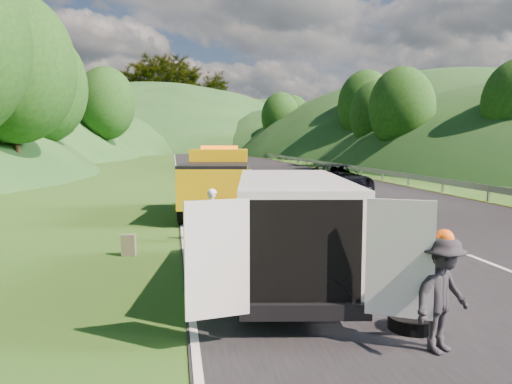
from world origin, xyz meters
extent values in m
plane|color=#38661E|center=(0.00, 0.00, 0.00)|extent=(320.00, 320.00, 0.00)
cube|color=black|center=(3.00, 40.00, 0.01)|extent=(14.00, 200.00, 0.02)
cube|color=gray|center=(10.30, 52.50, 0.00)|extent=(0.06, 140.00, 1.52)
cylinder|color=black|center=(-3.17, 8.91, 0.52)|extent=(0.52, 1.08, 1.04)
cylinder|color=black|center=(-1.23, 8.60, 0.52)|extent=(0.52, 1.08, 1.04)
cylinder|color=black|center=(-3.82, 4.82, 0.52)|extent=(0.52, 1.08, 1.04)
cylinder|color=black|center=(-1.87, 4.51, 0.52)|extent=(0.52, 1.08, 1.04)
cube|color=#E7B00C|center=(-2.34, 7.89, 1.50)|extent=(2.46, 1.98, 1.97)
cube|color=#E7B00C|center=(-2.70, 5.58, 1.24)|extent=(2.80, 3.83, 1.35)
cube|color=black|center=(-2.70, 5.58, 1.97)|extent=(2.80, 3.83, 0.10)
cube|color=black|center=(-2.15, 9.11, 0.93)|extent=(2.24, 1.55, 0.72)
cube|color=black|center=(-2.05, 9.73, 0.72)|extent=(2.18, 0.54, 0.52)
cube|color=#E7B00C|center=(-2.09, 9.47, 1.60)|extent=(2.17, 1.13, 1.13)
cube|color=orange|center=(-2.34, 7.89, 2.54)|extent=(1.47, 0.48, 0.17)
cube|color=black|center=(-2.23, 8.60, 1.86)|extent=(1.96, 0.39, 0.93)
cylinder|color=black|center=(-2.53, -1.04, 0.38)|extent=(0.39, 0.79, 0.75)
cylinder|color=black|center=(-0.86, -1.30, 0.38)|extent=(0.39, 0.79, 0.75)
cylinder|color=black|center=(-3.02, -4.20, 0.38)|extent=(0.39, 0.79, 0.75)
cylinder|color=black|center=(-1.35, -4.46, 0.38)|extent=(0.39, 0.79, 0.75)
cube|color=white|center=(-1.96, -2.85, 1.27)|extent=(2.65, 5.13, 1.74)
cube|color=white|center=(-1.56, -0.29, 0.89)|extent=(1.99, 1.12, 0.94)
cube|color=black|center=(-1.59, -0.48, 1.65)|extent=(1.77, 0.58, 0.78)
cube|color=black|center=(-2.32, -5.21, 1.27)|extent=(1.59, 0.34, 1.50)
cube|color=white|center=(-3.60, -5.44, 1.27)|extent=(0.89, 0.23, 1.60)
cube|color=white|center=(-1.18, -5.82, 1.27)|extent=(0.81, 0.48, 1.60)
cube|color=black|center=(-2.34, -5.31, 0.42)|extent=(1.88, 0.43, 0.24)
imported|color=white|center=(-3.09, 1.83, 0.00)|extent=(0.61, 0.67, 1.48)
imported|color=tan|center=(-2.65, -1.20, 0.00)|extent=(0.67, 0.62, 1.11)
imported|color=black|center=(-0.65, -6.01, 0.00)|extent=(1.17, 0.97, 1.58)
cube|color=#625F49|center=(-5.28, 0.47, 0.27)|extent=(0.36, 0.24, 0.53)
cylinder|color=black|center=(-0.64, -5.19, 0.00)|extent=(0.73, 0.73, 0.20)
imported|color=black|center=(4.05, 12.38, 0.00)|extent=(2.96, 5.83, 1.58)
imported|color=#4D4E52|center=(1.00, 62.38, 0.00)|extent=(1.61, 4.00, 1.36)
imported|color=brown|center=(4.73, 75.86, 0.00)|extent=(1.47, 4.22, 1.39)
imported|color=#995B4C|center=(2.66, 91.32, 0.00)|extent=(2.25, 5.54, 1.61)
camera|label=1|loc=(-4.15, -11.96, 2.86)|focal=35.00mm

